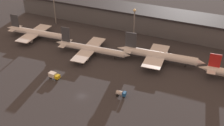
# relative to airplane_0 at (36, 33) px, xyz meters

# --- Properties ---
(ground) EXTENTS (600.00, 600.00, 0.00)m
(ground) POSITION_rel_airplane_0_xyz_m (56.02, -40.00, -3.53)
(ground) COLOR #2D2D33
(terminal_building) EXTENTS (186.07, 21.40, 13.42)m
(terminal_building) POSITION_rel_airplane_0_xyz_m (56.02, 42.94, 3.23)
(terminal_building) COLOR #4C515B
(terminal_building) RESTS_ON ground
(airplane_0) EXTENTS (44.31, 28.13, 13.68)m
(airplane_0) POSITION_rel_airplane_0_xyz_m (0.00, 0.00, 0.00)
(airplane_0) COLOR silver
(airplane_0) RESTS_ON ground
(airplane_1) EXTENTS (45.99, 31.32, 14.14)m
(airplane_1) POSITION_rel_airplane_0_xyz_m (41.39, -3.88, -0.22)
(airplane_1) COLOR silver
(airplane_1) RESTS_ON ground
(airplane_2) EXTENTS (48.09, 27.89, 14.90)m
(airplane_2) POSITION_rel_airplane_0_xyz_m (78.55, 3.57, 0.38)
(airplane_2) COLOR silver
(airplane_2) RESTS_ON ground
(service_vehicle_0) EXTENTS (4.51, 2.36, 2.61)m
(service_vehicle_0) POSITION_rel_airplane_0_xyz_m (72.02, -32.44, -2.01)
(service_vehicle_0) COLOR #195199
(service_vehicle_0) RESTS_ON ground
(service_vehicle_1) EXTENTS (5.83, 2.96, 3.01)m
(service_vehicle_1) POSITION_rel_airplane_0_xyz_m (36.51, -33.18, -1.84)
(service_vehicle_1) COLOR gold
(service_vehicle_1) RESTS_ON ground
(lamp_post_0) EXTENTS (1.80, 1.80, 22.18)m
(lamp_post_0) POSITION_rel_airplane_0_xyz_m (-1.87, 24.04, 10.80)
(lamp_post_0) COLOR slate
(lamp_post_0) RESTS_ON ground
(lamp_post_1) EXTENTS (1.80, 1.80, 20.02)m
(lamp_post_1) POSITION_rel_airplane_0_xyz_m (56.15, 24.04, 9.58)
(lamp_post_1) COLOR slate
(lamp_post_1) RESTS_ON ground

